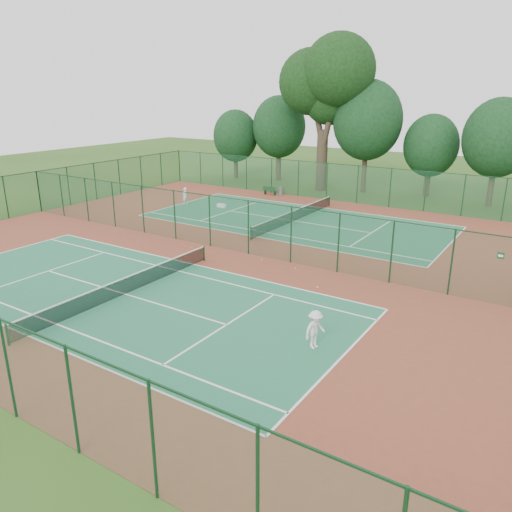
{
  "coord_description": "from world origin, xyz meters",
  "views": [
    {
      "loc": [
        18.48,
        -25.19,
        9.98
      ],
      "look_at": [
        4.79,
        -4.12,
        1.6
      ],
      "focal_mm": 35.0,
      "sensor_mm": 36.0,
      "label": 1
    }
  ],
  "objects_px": {
    "bench": "(270,191)",
    "trash_bin": "(281,191)",
    "player_near": "(315,329)",
    "big_tree": "(327,81)",
    "player_far": "(185,196)",
    "kit_bag": "(222,206)"
  },
  "relations": [
    {
      "from": "trash_bin",
      "to": "bench",
      "type": "distance_m",
      "value": 1.12
    },
    {
      "from": "bench",
      "to": "trash_bin",
      "type": "bearing_deg",
      "value": 17.44
    },
    {
      "from": "player_far",
      "to": "kit_bag",
      "type": "xyz_separation_m",
      "value": [
        3.51,
        0.87,
        -0.63
      ]
    },
    {
      "from": "trash_bin",
      "to": "kit_bag",
      "type": "bearing_deg",
      "value": -102.81
    },
    {
      "from": "kit_bag",
      "to": "big_tree",
      "type": "distance_m",
      "value": 16.85
    },
    {
      "from": "player_near",
      "to": "big_tree",
      "type": "bearing_deg",
      "value": 43.16
    },
    {
      "from": "player_far",
      "to": "kit_bag",
      "type": "relative_size",
      "value": 1.86
    },
    {
      "from": "player_far",
      "to": "big_tree",
      "type": "distance_m",
      "value": 18.25
    },
    {
      "from": "player_far",
      "to": "bench",
      "type": "relative_size",
      "value": 1.13
    },
    {
      "from": "bench",
      "to": "big_tree",
      "type": "height_order",
      "value": "big_tree"
    },
    {
      "from": "player_near",
      "to": "player_far",
      "type": "bearing_deg",
      "value": 69.21
    },
    {
      "from": "big_tree",
      "to": "player_far",
      "type": "bearing_deg",
      "value": -119.03
    },
    {
      "from": "bench",
      "to": "player_near",
      "type": "bearing_deg",
      "value": -57.4
    },
    {
      "from": "bench",
      "to": "kit_bag",
      "type": "height_order",
      "value": "bench"
    },
    {
      "from": "player_far",
      "to": "big_tree",
      "type": "relative_size",
      "value": 0.1
    },
    {
      "from": "trash_bin",
      "to": "kit_bag",
      "type": "distance_m",
      "value": 7.71
    },
    {
      "from": "trash_bin",
      "to": "big_tree",
      "type": "height_order",
      "value": "big_tree"
    },
    {
      "from": "player_near",
      "to": "bench",
      "type": "relative_size",
      "value": 1.18
    },
    {
      "from": "bench",
      "to": "big_tree",
      "type": "distance_m",
      "value": 12.11
    },
    {
      "from": "player_near",
      "to": "kit_bag",
      "type": "distance_m",
      "value": 26.17
    },
    {
      "from": "player_far",
      "to": "big_tree",
      "type": "xyz_separation_m",
      "value": [
        7.4,
        13.34,
        10.02
      ]
    },
    {
      "from": "bench",
      "to": "big_tree",
      "type": "xyz_separation_m",
      "value": [
        3.24,
        5.33,
        10.38
      ]
    }
  ]
}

